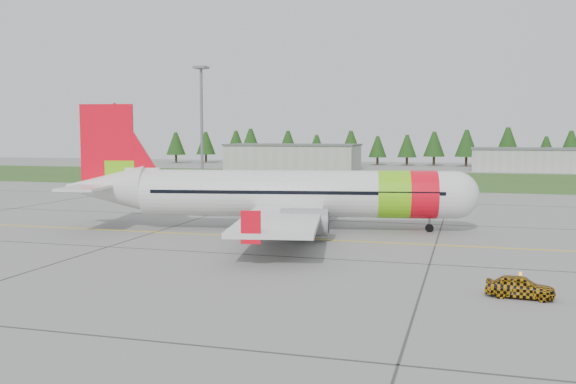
% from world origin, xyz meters
% --- Properties ---
extents(ground, '(320.00, 320.00, 0.00)m').
position_xyz_m(ground, '(0.00, 0.00, 0.00)').
color(ground, gray).
rests_on(ground, ground).
extents(aircraft, '(38.48, 35.96, 11.74)m').
position_xyz_m(aircraft, '(-3.81, 12.56, 3.39)').
color(aircraft, silver).
rests_on(aircraft, ground).
extents(follow_me_car, '(1.38, 1.58, 3.66)m').
position_xyz_m(follow_me_car, '(15.32, -7.80, 1.83)').
color(follow_me_car, orange).
rests_on(follow_me_car, ground).
extents(service_van, '(1.93, 1.88, 4.30)m').
position_xyz_m(service_van, '(-22.35, 59.26, 2.15)').
color(service_van, white).
rests_on(service_van, ground).
extents(grass_strip, '(320.00, 50.00, 0.03)m').
position_xyz_m(grass_strip, '(0.00, 82.00, 0.01)').
color(grass_strip, '#30561E').
rests_on(grass_strip, ground).
extents(taxi_guideline, '(120.00, 0.25, 0.02)m').
position_xyz_m(taxi_guideline, '(0.00, 8.00, 0.01)').
color(taxi_guideline, gold).
rests_on(taxi_guideline, ground).
extents(hangar_west, '(32.00, 14.00, 6.00)m').
position_xyz_m(hangar_west, '(-30.00, 110.00, 3.00)').
color(hangar_west, '#A8A8A3').
rests_on(hangar_west, ground).
extents(hangar_east, '(24.00, 12.00, 5.20)m').
position_xyz_m(hangar_east, '(25.00, 118.00, 2.60)').
color(hangar_east, '#A8A8A3').
rests_on(hangar_east, ground).
extents(floodlight_mast, '(0.50, 0.50, 20.00)m').
position_xyz_m(floodlight_mast, '(-32.00, 58.00, 10.00)').
color(floodlight_mast, slate).
rests_on(floodlight_mast, ground).
extents(treeline, '(160.00, 8.00, 10.00)m').
position_xyz_m(treeline, '(0.00, 138.00, 5.00)').
color(treeline, '#1C3F14').
rests_on(treeline, ground).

